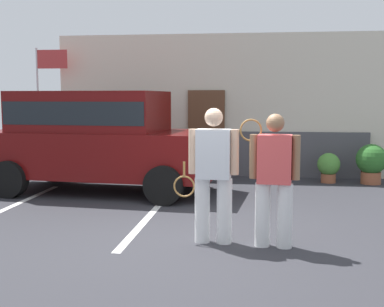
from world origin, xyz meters
TOP-DOWN VIEW (x-y plane):
  - ground_plane at (0.00, 0.00)m, footprint 40.00×40.00m
  - parking_stripe_0 at (-3.50, 1.50)m, footprint 0.12×4.40m
  - parking_stripe_1 at (-0.92, 1.50)m, footprint 0.12×4.40m
  - house_frontage at (-0.00, 5.85)m, footprint 8.25×0.40m
  - parked_suv at (-2.40, 3.27)m, footprint 4.76×2.51m
  - tennis_player_man at (0.24, -0.06)m, footprint 0.92×0.29m
  - tennis_player_woman at (1.03, -0.16)m, footprint 0.77×0.31m
  - potted_plant_by_porch at (2.44, 4.99)m, footprint 0.51×0.51m
  - potted_plant_secondary at (3.36, 4.95)m, footprint 0.68×0.68m
  - flag_pole at (-4.37, 5.31)m, footprint 0.80×0.05m

SIDE VIEW (x-z plane):
  - ground_plane at x=0.00m, z-range 0.00..0.00m
  - parking_stripe_0 at x=-3.50m, z-range 0.00..0.01m
  - parking_stripe_1 at x=-0.92m, z-range 0.00..0.01m
  - potted_plant_by_porch at x=2.44m, z-range 0.04..0.71m
  - potted_plant_secondary at x=3.36m, z-range 0.05..0.94m
  - tennis_player_woman at x=1.03m, z-range 0.04..1.76m
  - tennis_player_man at x=0.24m, z-range 0.03..1.82m
  - parked_suv at x=-2.40m, z-range 0.12..2.17m
  - house_frontage at x=0.00m, z-range -0.10..3.36m
  - flag_pole at x=-4.37m, z-range 0.60..3.72m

